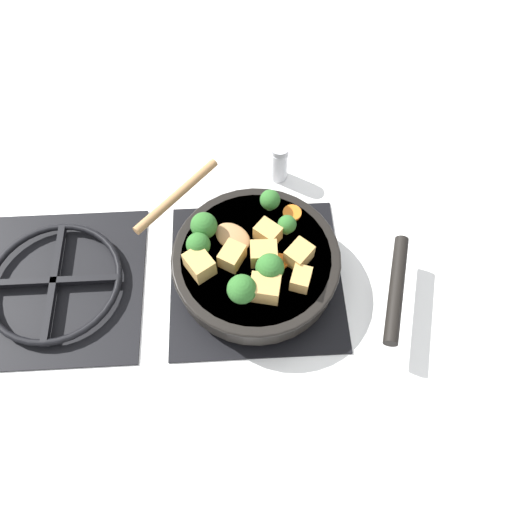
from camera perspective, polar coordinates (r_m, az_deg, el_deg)
name	(u,v)px	position (r m, az deg, el deg)	size (l,w,h in m)	color
ground_plane	(256,277)	(0.91, 0.00, -2.37)	(2.40, 2.40, 0.00)	white
front_burner_grate	(256,274)	(0.90, 0.00, -2.03)	(0.31, 0.31, 0.03)	black
rear_burner_grate	(56,283)	(0.96, -21.92, -2.90)	(0.31, 0.31, 0.03)	black
skillet_pan	(258,263)	(0.86, 0.23, -0.76)	(0.31, 0.42, 0.05)	black
wooden_spoon	(202,214)	(0.89, -6.14, 4.76)	(0.21, 0.21, 0.02)	#A87A4C
tofu_cube_center_large	(265,288)	(0.80, 1.02, -3.72)	(0.05, 0.04, 0.04)	tan
tofu_cube_near_handle	(299,255)	(0.83, 4.93, 0.14)	(0.04, 0.03, 0.03)	tan
tofu_cube_east_chunk	(264,254)	(0.83, 0.88, 0.25)	(0.04, 0.04, 0.04)	tan
tofu_cube_west_chunk	(301,279)	(0.81, 5.15, -2.61)	(0.04, 0.03, 0.03)	tan
tofu_cube_back_piece	(199,264)	(0.82, -6.48, -0.94)	(0.05, 0.04, 0.04)	tan
tofu_cube_front_piece	(232,256)	(0.83, -2.76, 0.00)	(0.04, 0.03, 0.03)	tan
tofu_cube_mid_small	(268,233)	(0.85, 1.36, 2.63)	(0.04, 0.03, 0.03)	tan
broccoli_floret_near_spoon	(242,289)	(0.78, -1.63, -3.82)	(0.05, 0.05, 0.05)	#709956
broccoli_floret_center_top	(270,200)	(0.88, 1.61, 6.42)	(0.04, 0.04, 0.04)	#709956
broccoli_floret_east_rim	(198,245)	(0.83, -6.62, 1.30)	(0.04, 0.04, 0.05)	#709956
broccoli_floret_west_rim	(287,225)	(0.85, 3.57, 3.60)	(0.03, 0.03, 0.04)	#709956
broccoli_floret_north_edge	(270,268)	(0.80, 1.59, -1.36)	(0.05, 0.05, 0.05)	#709956
broccoli_floret_south_cluster	(204,226)	(0.85, -5.97, 3.46)	(0.05, 0.05, 0.05)	#709956
carrot_slice_orange_thin	(292,213)	(0.89, 4.14, 4.94)	(0.03, 0.03, 0.01)	orange
carrot_slice_near_center	(280,262)	(0.84, 2.74, -0.65)	(0.03, 0.03, 0.01)	orange
salt_shaker	(279,163)	(1.01, 2.64, 10.58)	(0.04, 0.04, 0.09)	white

